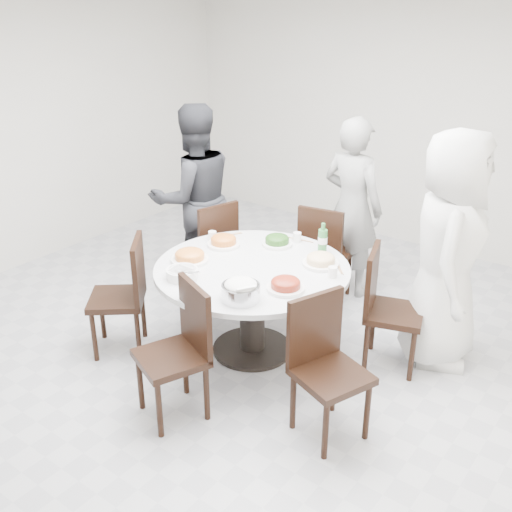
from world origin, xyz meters
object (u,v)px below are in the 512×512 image
Objects in this scene: diner_right at (448,251)px; diner_middle at (352,208)px; chair_n at (326,252)px; chair_nw at (208,248)px; dining_table at (252,309)px; chair_ne at (395,311)px; rice_bowl at (241,292)px; beverage_bottle at (323,238)px; chair_se at (332,373)px; chair_sw at (116,296)px; chair_s at (171,355)px; soup_bowl at (182,274)px; diner_left at (194,198)px.

diner_middle is at bearing 41.66° from diner_right.
chair_nw is at bearing 23.33° from chair_n.
chair_ne is at bearing 26.73° from dining_table.
rice_bowl is 1.05× the size of beverage_bottle.
chair_se is (1.94, -1.02, 0.00)m from chair_nw.
chair_sw is at bearing 114.52° from chair_se.
chair_n is 1.00× the size of chair_s.
chair_se is 3.59× the size of rice_bowl.
soup_bowl is at bearing 109.63° from chair_se.
diner_left is at bearing 73.90° from diner_right.
beverage_bottle is (0.58, 1.01, 0.09)m from soup_bowl.
chair_s is at bearing 82.00° from chair_n.
diner_left is at bearing 142.36° from rice_bowl.
chair_sw is at bearing -134.94° from beverage_bottle.
soup_bowl is (-0.28, -1.60, 0.31)m from chair_n.
diner_right is at bearing -53.35° from chair_ne.
diner_left is 1.83m from rice_bowl.
chair_sw is 1.19m from rice_bowl.
chair_nw is 2.19m from chair_se.
soup_bowl is (-1.26, -0.96, 0.31)m from chair_ne.
diner_left is at bearing 83.06° from chair_se.
chair_nw is at bearing 77.42° from diner_right.
diner_middle is at bearing 86.92° from dining_table.
chair_sw is 1.37m from diner_left.
diner_middle is at bearing 46.37° from chair_se.
beverage_bottle is (0.03, 1.02, 0.07)m from rice_bowl.
diner_right is 7.23× the size of beverage_bottle.
soup_bowl reaches higher than dining_table.
rice_bowl is 0.55m from soup_bowl.
chair_n is 1.96m from chair_sw.
soup_bowl is (-1.49, -1.28, -0.13)m from diner_right.
chair_n and chair_s have the same top height.
diner_right is 7.79× the size of soup_bowl.
rice_bowl is (-0.74, 0.01, 0.33)m from chair_se.
dining_table is 1.12m from chair_se.
beverage_bottle is (0.24, 1.50, 0.40)m from chair_s.
chair_nw is 1.00× the size of chair_s.
soup_bowl is at bearing 84.04° from diner_middle.
chair_nw is at bearing 93.33° from diner_left.
chair_n is at bearing 139.88° from diner_left.
diner_left is at bearing 128.91° from soup_bowl.
diner_middle is (1.01, 0.89, 0.37)m from chair_nw.
diner_middle is 7.18× the size of soup_bowl.
chair_ne is 0.80m from beverage_bottle.
chair_sw is at bearing 102.74° from chair_ne.
soup_bowl is at bearing 146.80° from chair_s.
chair_s is (0.98, -1.49, 0.00)m from chair_nw.
diner_right reaches higher than chair_se.
chair_n reaches higher than soup_bowl.
beverage_bottle is at bearing 103.07° from chair_s.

